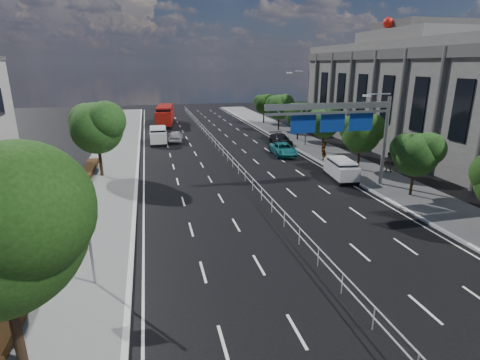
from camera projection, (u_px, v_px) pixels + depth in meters
name	position (u px, v px, depth m)	size (l,w,h in m)	color
ground	(311.00, 258.00, 19.29)	(160.00, 160.00, 0.00)	black
sidewalk_near	(72.00, 287.00, 16.66)	(5.00, 140.00, 0.14)	slate
kerb_near	(130.00, 280.00, 17.23)	(0.25, 140.00, 0.15)	silver
kerb_far	(457.00, 239.00, 21.31)	(0.25, 140.00, 0.15)	silver
median_fence	(224.00, 153.00, 40.01)	(0.05, 85.00, 1.02)	silver
hedge_near	(53.00, 237.00, 20.81)	(1.00, 36.00, 0.44)	black
toilet_sign	(76.00, 227.00, 15.94)	(1.62, 0.18, 4.34)	gray
overhead_gantry	(343.00, 119.00, 28.48)	(10.24, 0.38, 7.45)	gray
streetlight_far	(305.00, 103.00, 44.25)	(2.78, 2.40, 9.00)	gray
civic_hall	(426.00, 94.00, 43.22)	(14.40, 36.00, 14.35)	slate
near_tree_back	(97.00, 125.00, 31.90)	(4.84, 4.51, 6.69)	black
far_tree_c	(417.00, 152.00, 27.30)	(3.52, 3.28, 4.94)	black
far_tree_d	(362.00, 132.00, 34.18)	(3.85, 3.59, 5.34)	black
far_tree_e	(325.00, 121.00, 41.18)	(3.63, 3.38, 5.13)	black
far_tree_f	(299.00, 114.00, 48.16)	(3.52, 3.28, 5.02)	black
far_tree_g	(279.00, 106.00, 55.04)	(3.96, 3.69, 5.45)	black
far_tree_h	(264.00, 103.00, 62.10)	(3.41, 3.18, 4.91)	black
white_minivan	(158.00, 136.00, 46.97)	(2.11, 4.73, 2.04)	black
red_bus	(165.00, 115.00, 61.52)	(3.67, 10.66, 3.12)	black
near_car_silver	(176.00, 136.00, 48.20)	(1.71, 4.25, 1.45)	#A7A8AF
near_car_dark	(161.00, 117.00, 65.33)	(1.65, 4.74, 1.56)	black
silver_minivan	(341.00, 169.00, 32.44)	(2.22, 4.31, 1.72)	black
parked_car_teal	(283.00, 149.00, 40.98)	(2.21, 4.78, 1.33)	#186A6F
parked_car_dark	(281.00, 140.00, 46.16)	(1.89, 4.66, 1.35)	black
pedestrian_a	(324.00, 151.00, 38.28)	(0.70, 0.46, 1.93)	gray
pedestrian_b	(388.00, 162.00, 34.16)	(0.89, 0.69, 1.83)	gray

